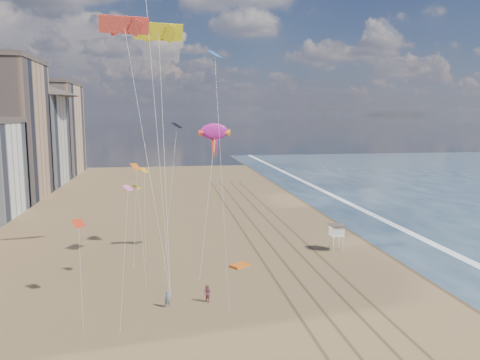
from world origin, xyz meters
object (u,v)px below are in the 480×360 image
(lifeguard_stand, at_px, (337,231))
(grounded_kite, at_px, (240,265))
(kite_flyer_b, at_px, (207,294))
(kite_flyer_a, at_px, (167,299))
(show_kite, at_px, (214,132))

(lifeguard_stand, xyz_separation_m, grounded_kite, (-13.24, -4.33, -2.51))
(kite_flyer_b, bearing_deg, kite_flyer_a, -126.62)
(lifeguard_stand, relative_size, grounded_kite, 1.58)
(show_kite, height_order, kite_flyer_b, show_kite)
(lifeguard_stand, distance_m, show_kite, 20.17)
(show_kite, bearing_deg, lifeguard_stand, -0.90)
(show_kite, relative_size, kite_flyer_b, 10.56)
(grounded_kite, xyz_separation_m, kite_flyer_a, (-8.33, -10.45, 0.67))
(kite_flyer_a, distance_m, kite_flyer_b, 3.72)
(grounded_kite, bearing_deg, show_kite, 82.78)
(grounded_kite, relative_size, show_kite, 0.12)
(show_kite, bearing_deg, grounded_kite, -62.28)
(lifeguard_stand, height_order, kite_flyer_a, lifeguard_stand)
(kite_flyer_a, bearing_deg, lifeguard_stand, 26.57)
(grounded_kite, xyz_separation_m, show_kite, (-2.41, 4.58, 15.24))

